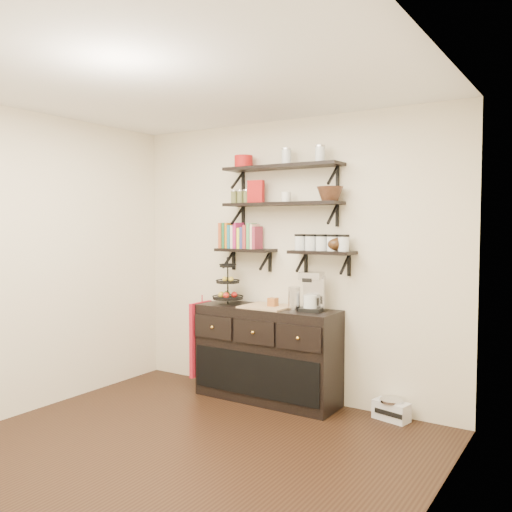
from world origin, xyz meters
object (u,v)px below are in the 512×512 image
(coffee_maker, at_px, (313,292))
(radio, at_px, (391,410))
(sideboard, at_px, (267,354))
(fruit_stand, at_px, (228,288))

(coffee_maker, bearing_deg, radio, -2.36)
(sideboard, distance_m, fruit_stand, 0.76)
(fruit_stand, distance_m, radio, 1.91)
(coffee_maker, bearing_deg, fruit_stand, 171.56)
(radio, bearing_deg, fruit_stand, -163.03)
(sideboard, height_order, fruit_stand, fruit_stand)
(sideboard, bearing_deg, radio, 5.68)
(radio, bearing_deg, sideboard, -161.35)
(sideboard, xyz_separation_m, radio, (1.18, 0.12, -0.36))
(coffee_maker, bearing_deg, sideboard, 173.23)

